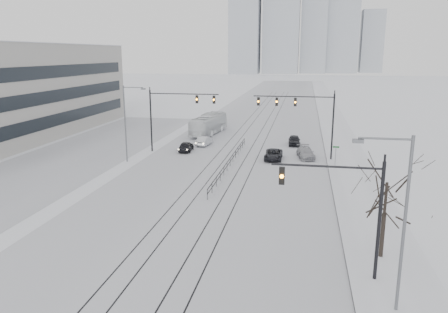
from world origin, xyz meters
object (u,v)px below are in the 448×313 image
at_px(bare_tree, 386,191).
at_px(sedan_nb_right, 306,153).
at_px(sedan_nb_far, 294,140).
at_px(sedan_sb_outer, 204,141).
at_px(sedan_nb_front, 273,155).
at_px(sedan_sb_inner, 186,146).
at_px(traffic_mast_near, 350,203).
at_px(box_truck, 209,124).

height_order(bare_tree, sedan_nb_right, bare_tree).
height_order(sedan_nb_right, sedan_nb_far, sedan_nb_far).
height_order(sedan_sb_outer, sedan_nb_far, sedan_nb_far).
height_order(bare_tree, sedan_nb_front, bare_tree).
bearing_deg(sedan_sb_inner, traffic_mast_near, 116.35).
xyz_separation_m(sedan_sb_outer, box_truck, (-1.32, 8.81, 0.90)).
bearing_deg(bare_tree, sedan_sb_outer, 120.44).
height_order(sedan_sb_outer, box_truck, box_truck).
bearing_deg(box_truck, sedan_sb_inner, 96.27).
bearing_deg(sedan_nb_far, sedan_nb_right, -80.87).
bearing_deg(sedan_nb_far, sedan_sb_outer, -171.46).
distance_m(bare_tree, box_truck, 45.40).
distance_m(sedan_nb_front, sedan_nb_far, 9.43).
bearing_deg(sedan_nb_right, traffic_mast_near, -95.25).
height_order(sedan_sb_outer, sedan_nb_front, sedan_sb_outer).
bearing_deg(sedan_sb_inner, sedan_nb_far, -158.36).
distance_m(traffic_mast_near, sedan_nb_far, 37.68).
xyz_separation_m(sedan_sb_outer, sedan_nb_front, (10.14, -6.71, -0.03)).
bearing_deg(sedan_nb_front, sedan_nb_far, 75.85).
distance_m(bare_tree, sedan_nb_front, 26.82).
bearing_deg(sedan_sb_inner, sedan_nb_front, 163.97).
distance_m(traffic_mast_near, sedan_sb_inner, 35.67).
relative_size(sedan_sb_inner, sedan_nb_far, 0.97).
height_order(bare_tree, sedan_sb_outer, bare_tree).
bearing_deg(sedan_sb_outer, traffic_mast_near, 121.03).
xyz_separation_m(sedan_nb_far, box_truck, (-13.72, 6.37, 0.87)).
bearing_deg(sedan_sb_outer, sedan_sb_inner, 75.92).
height_order(sedan_sb_inner, sedan_nb_far, sedan_nb_far).
relative_size(sedan_sb_outer, box_truck, 0.35).
bearing_deg(box_truck, traffic_mast_near, 119.17).
height_order(sedan_sb_inner, box_truck, box_truck).
relative_size(traffic_mast_near, sedan_nb_right, 1.55).
relative_size(sedan_sb_inner, box_truck, 0.35).
bearing_deg(bare_tree, box_truck, 116.23).
bearing_deg(sedan_sb_inner, bare_tree, 122.37).
bearing_deg(bare_tree, sedan_nb_right, 100.04).
height_order(traffic_mast_near, sedan_sb_outer, traffic_mast_near).
bearing_deg(sedan_nb_right, bare_tree, -89.66).
distance_m(bare_tree, sedan_sb_inner, 34.47).
bearing_deg(sedan_sb_inner, box_truck, -94.75).
height_order(traffic_mast_near, sedan_nb_front, traffic_mast_near).
bearing_deg(sedan_sb_outer, bare_tree, 126.40).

